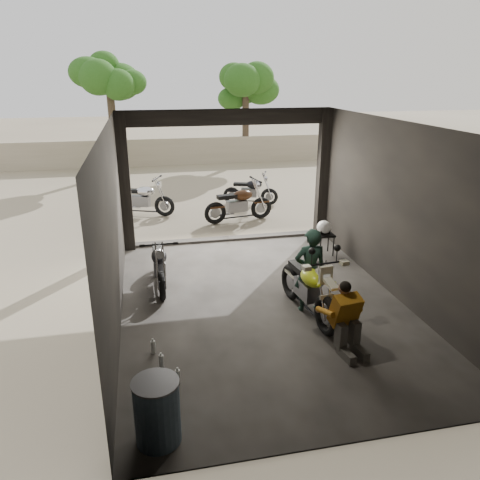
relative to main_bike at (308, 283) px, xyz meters
name	(u,v)px	position (x,y,z in m)	size (l,w,h in m)	color
ground	(263,304)	(-0.66, 0.52, -0.60)	(80.00, 80.00, 0.00)	#7A6D56
garage	(256,229)	(-0.66, 1.07, 0.68)	(7.00, 7.13, 3.20)	#2D2B28
boundary_wall	(185,151)	(-0.66, 14.52, 0.00)	(18.00, 0.30, 1.20)	gray
tree_left	(108,72)	(-3.66, 13.02, 3.39)	(2.20, 2.20, 5.60)	#382B1E
tree_right	(246,82)	(2.14, 14.52, 2.96)	(2.20, 2.20, 5.00)	#382B1E
main_bike	(308,283)	(0.00, 0.00, 0.00)	(0.74, 1.79, 1.20)	beige
left_bike	(159,261)	(-2.43, 1.71, -0.07)	(0.64, 1.56, 1.06)	black
outside_bike_a	(142,196)	(-2.70, 6.71, -0.02)	(0.70, 1.70, 1.15)	black
outside_bike_b	(239,201)	(-0.05, 5.54, -0.01)	(0.72, 1.75, 1.18)	#3E210E
outside_bike_c	(251,189)	(0.68, 7.21, -0.09)	(0.62, 1.52, 1.03)	black
rider	(310,271)	(0.08, 0.14, 0.17)	(0.56, 0.37, 1.53)	black
mechanic	(349,321)	(0.19, -1.23, -0.07)	(0.54, 0.73, 1.06)	#B37417
stool	(325,237)	(1.34, 2.59, -0.15)	(0.37, 0.37, 0.52)	black
helmet	(324,227)	(1.31, 2.61, 0.07)	(0.32, 0.34, 0.31)	white
oil_drum	(157,413)	(-2.66, -2.48, -0.20)	(0.52, 0.52, 0.80)	#3F566B
sign_post	(354,165)	(2.75, 4.32, 1.13)	(0.85, 0.08, 2.54)	black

